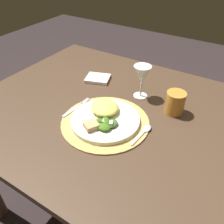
# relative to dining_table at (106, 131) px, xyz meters

# --- Properties ---
(ground_plane) EXTENTS (6.00, 6.00, 0.00)m
(ground_plane) POSITION_rel_dining_table_xyz_m (0.00, 0.00, -0.58)
(ground_plane) COLOR #2C2323
(dining_table) EXTENTS (1.13, 0.95, 0.72)m
(dining_table) POSITION_rel_dining_table_xyz_m (0.00, 0.00, 0.00)
(dining_table) COLOR #473223
(dining_table) RESTS_ON ground
(placemat) EXTENTS (0.34, 0.34, 0.01)m
(placemat) POSITION_rel_dining_table_xyz_m (0.06, -0.09, 0.14)
(placemat) COLOR tan
(placemat) RESTS_ON dining_table
(dinner_plate) EXTENTS (0.27, 0.27, 0.02)m
(dinner_plate) POSITION_rel_dining_table_xyz_m (0.06, -0.09, 0.15)
(dinner_plate) COLOR silver
(dinner_plate) RESTS_ON placemat
(pasta_serving) EXTENTS (0.16, 0.16, 0.03)m
(pasta_serving) POSITION_rel_dining_table_xyz_m (0.03, -0.05, 0.18)
(pasta_serving) COLOR #E6D35C
(pasta_serving) RESTS_ON dinner_plate
(salad_greens) EXTENTS (0.09, 0.09, 0.02)m
(salad_greens) POSITION_rel_dining_table_xyz_m (0.09, -0.13, 0.17)
(salad_greens) COLOR #486A30
(salad_greens) RESTS_ON dinner_plate
(bread_piece) EXTENTS (0.07, 0.07, 0.02)m
(bread_piece) POSITION_rel_dining_table_xyz_m (0.04, -0.17, 0.17)
(bread_piece) COLOR tan
(bread_piece) RESTS_ON dinner_plate
(fork) EXTENTS (0.02, 0.16, 0.00)m
(fork) POSITION_rel_dining_table_xyz_m (-0.09, -0.09, 0.15)
(fork) COLOR silver
(fork) RESTS_ON placemat
(spoon) EXTENTS (0.03, 0.13, 0.01)m
(spoon) POSITION_rel_dining_table_xyz_m (0.21, -0.07, 0.15)
(spoon) COLOR silver
(spoon) RESTS_ON placemat
(napkin) EXTENTS (0.14, 0.13, 0.02)m
(napkin) POSITION_rel_dining_table_xyz_m (-0.16, 0.17, 0.15)
(napkin) COLOR white
(napkin) RESTS_ON dining_table
(wine_glass) EXTENTS (0.08, 0.08, 0.15)m
(wine_glass) POSITION_rel_dining_table_xyz_m (0.09, 0.15, 0.24)
(wine_glass) COLOR silver
(wine_glass) RESTS_ON dining_table
(amber_tumbler) EXTENTS (0.08, 0.08, 0.09)m
(amber_tumbler) POSITION_rel_dining_table_xyz_m (0.26, 0.11, 0.19)
(amber_tumbler) COLOR orange
(amber_tumbler) RESTS_ON dining_table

